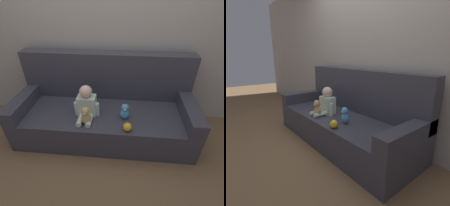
# 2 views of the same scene
# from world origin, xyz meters

# --- Properties ---
(ground_plane) EXTENTS (12.00, 12.00, 0.00)m
(ground_plane) POSITION_xyz_m (0.00, 0.00, 0.00)
(ground_plane) COLOR brown
(wall_back) EXTENTS (8.00, 0.05, 2.60)m
(wall_back) POSITION_xyz_m (0.00, 0.50, 1.30)
(wall_back) COLOR #ADA89E
(wall_back) RESTS_ON ground_plane
(couch) EXTENTS (2.13, 0.84, 0.99)m
(couch) POSITION_xyz_m (0.00, 0.08, 0.32)
(couch) COLOR #383842
(couch) RESTS_ON ground_plane
(person_baby) EXTENTS (0.29, 0.32, 0.37)m
(person_baby) POSITION_xyz_m (-0.18, -0.12, 0.54)
(person_baby) COLOR silver
(person_baby) RESTS_ON couch
(teddy_bear_brown) EXTENTS (0.11, 0.10, 0.22)m
(teddy_bear_brown) POSITION_xyz_m (-0.16, -0.28, 0.49)
(teddy_bear_brown) COLOR tan
(teddy_bear_brown) RESTS_ON couch
(plush_toy_side) EXTENTS (0.10, 0.09, 0.20)m
(plush_toy_side) POSITION_xyz_m (0.25, -0.15, 0.48)
(plush_toy_side) COLOR #4C9EDB
(plush_toy_side) RESTS_ON couch
(toy_ball) EXTENTS (0.09, 0.09, 0.09)m
(toy_ball) POSITION_xyz_m (0.29, -0.34, 0.43)
(toy_ball) COLOR gold
(toy_ball) RESTS_ON couch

